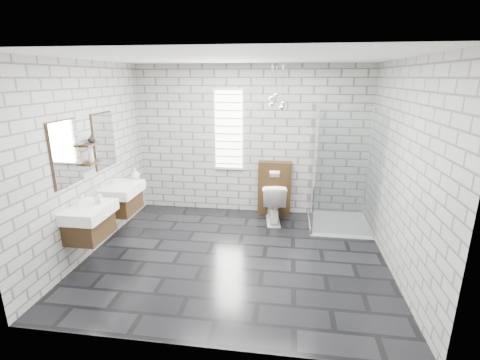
% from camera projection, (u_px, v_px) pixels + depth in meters
% --- Properties ---
extents(floor, '(4.20, 3.60, 0.02)m').
position_uv_depth(floor, '(236.00, 256.00, 5.01)').
color(floor, black).
rests_on(floor, ground).
extents(ceiling, '(4.20, 3.60, 0.02)m').
position_uv_depth(ceiling, '(235.00, 57.00, 4.24)').
color(ceiling, white).
rests_on(ceiling, wall_back).
extents(wall_back, '(4.20, 0.02, 2.70)m').
position_uv_depth(wall_back, '(251.00, 141.00, 6.34)').
color(wall_back, '#A4A39E').
rests_on(wall_back, floor).
extents(wall_front, '(4.20, 0.02, 2.70)m').
position_uv_depth(wall_front, '(203.00, 217.00, 2.91)').
color(wall_front, '#A4A39E').
rests_on(wall_front, floor).
extents(wall_left, '(0.02, 3.60, 2.70)m').
position_uv_depth(wall_left, '(88.00, 160.00, 4.91)').
color(wall_left, '#A4A39E').
rests_on(wall_left, floor).
extents(wall_right, '(0.02, 3.60, 2.70)m').
position_uv_depth(wall_right, '(402.00, 170.00, 4.34)').
color(wall_right, '#A4A39E').
rests_on(wall_right, floor).
extents(vanity_left, '(0.47, 0.70, 1.57)m').
position_uv_depth(vanity_left, '(87.00, 213.00, 4.57)').
color(vanity_left, '#3B2612').
rests_on(vanity_left, wall_left).
extents(vanity_right, '(0.47, 0.70, 1.57)m').
position_uv_depth(vanity_right, '(120.00, 190.00, 5.47)').
color(vanity_right, '#3B2612').
rests_on(vanity_right, wall_left).
extents(shelf_lower, '(0.14, 0.30, 0.03)m').
position_uv_depth(shelf_lower, '(92.00, 163.00, 4.86)').
color(shelf_lower, '#3B2612').
rests_on(shelf_lower, wall_left).
extents(shelf_upper, '(0.14, 0.30, 0.03)m').
position_uv_depth(shelf_upper, '(89.00, 144.00, 4.78)').
color(shelf_upper, '#3B2612').
rests_on(shelf_upper, wall_left).
extents(window, '(0.56, 0.05, 1.48)m').
position_uv_depth(window, '(229.00, 130.00, 6.31)').
color(window, white).
rests_on(window, wall_back).
extents(cistern_panel, '(0.60, 0.20, 1.00)m').
position_uv_depth(cistern_panel, '(274.00, 188.00, 6.42)').
color(cistern_panel, '#3B2612').
rests_on(cistern_panel, floor).
extents(flush_plate, '(0.18, 0.01, 0.12)m').
position_uv_depth(flush_plate, '(275.00, 174.00, 6.23)').
color(flush_plate, silver).
rests_on(flush_plate, cistern_panel).
extents(shower_enclosure, '(1.00, 1.00, 2.03)m').
position_uv_depth(shower_enclosure, '(335.00, 200.00, 5.79)').
color(shower_enclosure, white).
rests_on(shower_enclosure, floor).
extents(pendant_cluster, '(0.27, 0.22, 0.75)m').
position_uv_depth(pendant_cluster, '(277.00, 101.00, 5.66)').
color(pendant_cluster, silver).
rests_on(pendant_cluster, ceiling).
extents(toilet, '(0.48, 0.75, 0.72)m').
position_uv_depth(toilet, '(273.00, 202.00, 6.10)').
color(toilet, white).
rests_on(toilet, floor).
extents(soap_bottle_a, '(0.09, 0.09, 0.16)m').
position_uv_depth(soap_bottle_a, '(98.00, 197.00, 4.62)').
color(soap_bottle_a, '#B2B2B2').
rests_on(soap_bottle_a, vanity_left).
extents(soap_bottle_b, '(0.18, 0.18, 0.18)m').
position_uv_depth(soap_bottle_b, '(135.00, 174.00, 5.74)').
color(soap_bottle_b, '#B2B2B2').
rests_on(soap_bottle_b, vanity_right).
extents(soap_bottle_c, '(0.08, 0.08, 0.20)m').
position_uv_depth(soap_bottle_c, '(91.00, 155.00, 4.81)').
color(soap_bottle_c, '#B2B2B2').
rests_on(soap_bottle_c, shelf_lower).
extents(vase, '(0.12, 0.12, 0.11)m').
position_uv_depth(vase, '(92.00, 139.00, 4.81)').
color(vase, '#B2B2B2').
rests_on(vase, shelf_upper).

